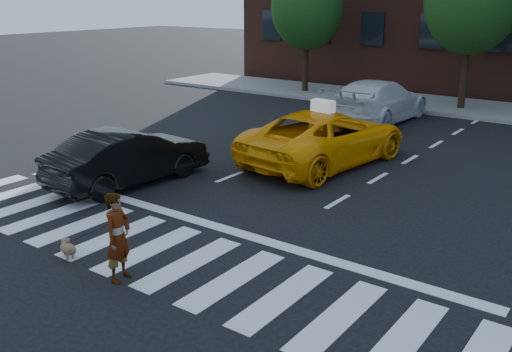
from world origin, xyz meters
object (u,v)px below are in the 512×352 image
at_px(taxi, 325,137).
at_px(dog, 68,247).
at_px(black_sedan, 129,157).
at_px(white_suv, 377,101).
at_px(woman, 118,237).

height_order(taxi, dog, taxi).
xyz_separation_m(black_sedan, white_suv, (1.92, 10.48, 0.10)).
bearing_deg(woman, black_sedan, 31.90).
distance_m(black_sedan, white_suv, 10.66).
bearing_deg(black_sedan, white_suv, -95.81).
xyz_separation_m(black_sedan, woman, (3.79, -3.61, 0.07)).
relative_size(woman, dog, 2.97).
bearing_deg(woman, taxi, -9.61).
distance_m(white_suv, woman, 14.22).
height_order(black_sedan, dog, black_sedan).
bearing_deg(white_suv, black_sedan, 79.33).
xyz_separation_m(white_suv, woman, (1.87, -14.09, -0.03)).
height_order(taxi, white_suv, white_suv).
height_order(taxi, woman, woman).
distance_m(taxi, white_suv, 6.11).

